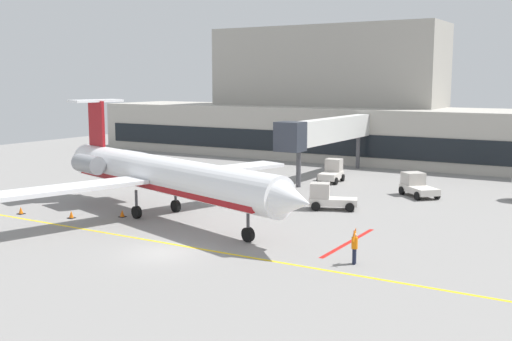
# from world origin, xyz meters

# --- Properties ---
(ground) EXTENTS (120.00, 120.00, 0.11)m
(ground) POSITION_xyz_m (0.00, 0.00, -0.05)
(ground) COLOR gray
(terminal_building) EXTENTS (77.54, 13.67, 16.75)m
(terminal_building) POSITION_xyz_m (-6.80, 47.09, 5.78)
(terminal_building) COLOR #ADA89E
(terminal_building) RESTS_ON ground
(jet_bridge_west) EXTENTS (2.40, 18.73, 6.15)m
(jet_bridge_west) POSITION_xyz_m (-3.50, 29.90, 4.77)
(jet_bridge_west) COLOR silver
(jet_bridge_west) RESTS_ON ground
(regional_jet) EXTENTS (28.44, 23.67, 8.25)m
(regional_jet) POSITION_xyz_m (-6.20, 7.51, 3.10)
(regional_jet) COLOR white
(regional_jet) RESTS_ON ground
(baggage_tug) EXTENTS (4.03, 3.99, 1.94)m
(baggage_tug) POSITION_xyz_m (7.25, 25.20, 0.90)
(baggage_tug) COLOR silver
(baggage_tug) RESTS_ON ground
(pushback_tractor) EXTENTS (3.93, 2.83, 2.03)m
(pushback_tractor) POSITION_xyz_m (3.07, 16.12, 0.92)
(pushback_tractor) COLOR silver
(pushback_tractor) RESTS_ON ground
(belt_loader) EXTENTS (2.28, 3.44, 2.20)m
(belt_loader) POSITION_xyz_m (-2.08, 28.33, 0.98)
(belt_loader) COLOR silver
(belt_loader) RESTS_ON ground
(marshaller) EXTENTS (0.34, 0.83, 1.91)m
(marshaller) POSITION_xyz_m (10.36, 3.61, 0.97)
(marshaller) COLOR #191E33
(marshaller) RESTS_ON ground
(safety_cone_alpha) EXTENTS (0.47, 0.47, 0.55)m
(safety_cone_alpha) POSITION_xyz_m (-11.42, 3.73, 0.25)
(safety_cone_alpha) COLOR orange
(safety_cone_alpha) RESTS_ON ground
(safety_cone_bravo) EXTENTS (0.47, 0.47, 0.55)m
(safety_cone_bravo) POSITION_xyz_m (-15.70, 2.79, 0.25)
(safety_cone_bravo) COLOR orange
(safety_cone_bravo) RESTS_ON ground
(safety_cone_charlie) EXTENTS (0.47, 0.47, 0.55)m
(safety_cone_charlie) POSITION_xyz_m (-8.56, 5.91, 0.25)
(safety_cone_charlie) COLOR orange
(safety_cone_charlie) RESTS_ON ground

